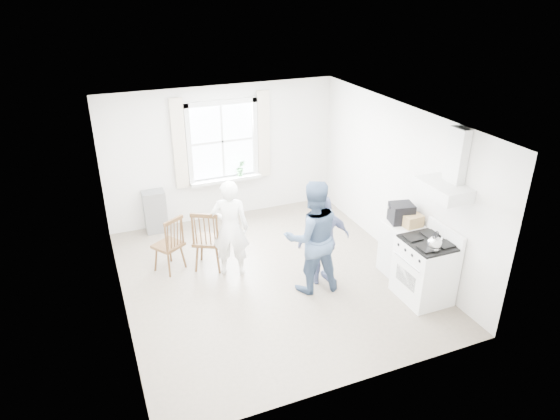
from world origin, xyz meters
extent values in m
cube|color=gray|center=(0.00, 0.00, -0.01)|extent=(4.62, 5.12, 0.02)
cube|color=silver|center=(0.00, 2.52, 1.30)|extent=(4.62, 0.04, 2.64)
cube|color=silver|center=(0.00, -2.52, 1.30)|extent=(4.62, 0.04, 2.64)
cube|color=silver|center=(-2.27, 0.00, 1.30)|extent=(0.04, 5.12, 2.64)
cube|color=silver|center=(2.27, 0.00, 1.30)|extent=(0.04, 5.12, 2.64)
cube|color=white|center=(0.00, 0.00, 2.61)|extent=(4.62, 5.12, 0.02)
cube|color=white|center=(0.00, 2.48, 1.55)|extent=(1.20, 0.02, 1.40)
cube|color=silver|center=(0.00, 2.46, 2.29)|extent=(1.38, 0.09, 0.09)
cube|color=silver|center=(0.00, 2.46, 0.81)|extent=(1.38, 0.09, 0.09)
cube|color=silver|center=(-0.65, 2.46, 1.55)|extent=(0.09, 0.09, 1.58)
cube|color=silver|center=(0.65, 2.46, 1.55)|extent=(0.09, 0.09, 1.58)
cube|color=silver|center=(0.00, 2.38, 0.82)|extent=(1.38, 0.24, 0.06)
cube|color=beige|center=(-0.82, 2.44, 1.60)|extent=(0.24, 0.05, 1.70)
cube|color=beige|center=(0.82, 2.44, 1.60)|extent=(0.24, 0.05, 1.70)
cube|color=silver|center=(2.02, -1.35, 1.74)|extent=(0.45, 0.76, 0.18)
cube|color=silver|center=(2.17, -1.35, 2.21)|extent=(0.14, 0.30, 0.76)
cube|color=gray|center=(-1.40, 2.33, 0.40)|extent=(0.40, 0.30, 0.80)
cube|color=white|center=(1.91, -1.35, 0.46)|extent=(0.65, 0.76, 0.92)
cube|color=black|center=(1.91, -1.35, 0.94)|extent=(0.61, 0.72, 0.03)
cube|color=white|center=(2.20, -1.35, 1.02)|extent=(0.06, 0.76, 0.20)
cylinder|color=silver|center=(1.56, -1.35, 0.70)|extent=(0.02, 0.61, 0.02)
sphere|color=silver|center=(1.82, -1.56, 1.05)|extent=(0.20, 0.20, 0.20)
cylinder|color=silver|center=(1.82, -1.56, 0.99)|extent=(0.18, 0.18, 0.04)
torus|color=black|center=(1.82, -1.56, 1.17)|extent=(0.13, 0.05, 0.13)
cube|color=silver|center=(1.98, -0.65, 0.45)|extent=(0.50, 0.55, 0.90)
cube|color=black|center=(1.96, -0.59, 0.98)|extent=(0.40, 0.38, 0.16)
cube|color=black|center=(1.96, -0.59, 1.14)|extent=(0.40, 0.38, 0.15)
cube|color=#A58350|center=(2.03, -0.78, 0.99)|extent=(0.30, 0.22, 0.19)
cube|color=#442B15|center=(-1.43, 0.87, 0.44)|extent=(0.56, 0.56, 0.05)
cube|color=#442B15|center=(-1.33, 0.73, 0.71)|extent=(0.36, 0.27, 0.53)
cylinder|color=#442B15|center=(-1.43, 0.87, 0.21)|extent=(0.04, 0.04, 0.42)
cube|color=#442B15|center=(-0.80, 0.70, 0.49)|extent=(0.61, 0.60, 0.05)
cube|color=#442B15|center=(-0.89, 0.53, 0.78)|extent=(0.41, 0.26, 0.59)
cylinder|color=#442B15|center=(-0.80, 0.70, 0.23)|extent=(0.04, 0.04, 0.47)
imported|color=white|center=(-0.52, 0.38, 0.81)|extent=(0.77, 0.77, 1.62)
imported|color=#3E5474|center=(0.48, -0.50, 0.89)|extent=(0.96, 0.96, 1.78)
imported|color=navy|center=(0.73, -0.38, 0.73)|extent=(0.87, 0.87, 1.45)
imported|color=#2D6730|center=(0.31, 2.36, 1.01)|extent=(0.21, 0.21, 0.33)
camera|label=1|loc=(-2.42, -6.31, 4.40)|focal=32.00mm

